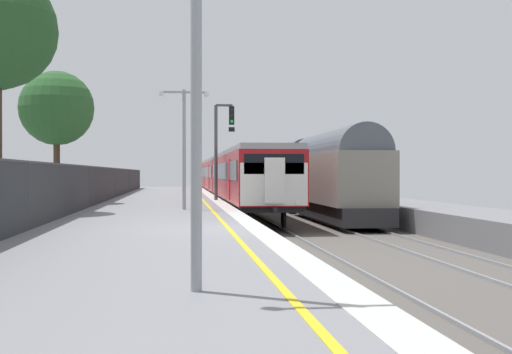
% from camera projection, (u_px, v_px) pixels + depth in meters
% --- Properties ---
extents(ground, '(17.40, 110.00, 1.21)m').
position_uv_depth(ground, '(339.00, 250.00, 18.18)').
color(ground, gray).
extents(commuter_train_at_platform, '(2.83, 64.02, 3.81)m').
position_uv_depth(commuter_train_at_platform, '(222.00, 175.00, 58.21)').
color(commuter_train_at_platform, maroon).
rests_on(commuter_train_at_platform, ground).
extents(freight_train_adjacent_track, '(2.60, 52.98, 4.52)m').
position_uv_depth(freight_train_adjacent_track, '(277.00, 173.00, 53.61)').
color(freight_train_adjacent_track, '#232326').
rests_on(freight_train_adjacent_track, ground).
extents(signal_gantry, '(1.10, 0.24, 5.19)m').
position_uv_depth(signal_gantry, '(221.00, 140.00, 36.50)').
color(signal_gantry, '#47474C').
rests_on(signal_gantry, ground).
extents(platform_lamp_near, '(2.00, 0.20, 5.53)m').
position_uv_depth(platform_lamp_near, '(196.00, 25.00, 8.31)').
color(platform_lamp_near, '#93999E').
rests_on(platform_lamp_near, ground).
extents(platform_lamp_mid, '(2.00, 0.20, 4.80)m').
position_uv_depth(platform_lamp_mid, '(184.00, 137.00, 27.11)').
color(platform_lamp_mid, '#93999E').
rests_on(platform_lamp_mid, ground).
extents(platform_back_fence, '(0.07, 99.00, 1.78)m').
position_uv_depth(platform_back_fence, '(29.00, 194.00, 17.25)').
color(platform_back_fence, '#282B2D').
rests_on(platform_back_fence, ground).
extents(background_tree_left, '(3.61, 3.61, 6.43)m').
position_uv_depth(background_tree_left, '(55.00, 110.00, 32.82)').
color(background_tree_left, '#473323').
rests_on(background_tree_left, ground).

